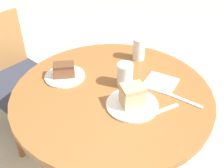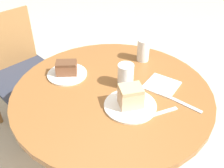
{
  "view_description": "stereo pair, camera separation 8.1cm",
  "coord_description": "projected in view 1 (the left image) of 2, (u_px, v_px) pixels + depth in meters",
  "views": [
    {
      "loc": [
        -0.74,
        -0.72,
        1.52
      ],
      "look_at": [
        0.0,
        0.0,
        0.76
      ],
      "focal_mm": 42.0,
      "sensor_mm": 36.0,
      "label": 1
    },
    {
      "loc": [
        -0.68,
        -0.78,
        1.52
      ],
      "look_at": [
        0.0,
        0.0,
        0.76
      ],
      "focal_mm": 42.0,
      "sensor_mm": 36.0,
      "label": 2
    }
  ],
  "objects": [
    {
      "name": "cake_slice_far",
      "position": [
        64.0,
        70.0,
        1.37
      ],
      "size": [
        0.13,
        0.12,
        0.07
      ],
      "rotation": [
        0.0,
        0.0,
        4.04
      ],
      "color": "brown",
      "rests_on": "plate_far"
    },
    {
      "name": "chair",
      "position": [
        12.0,
        75.0,
        1.87
      ],
      "size": [
        0.48,
        0.48,
        0.86
      ],
      "rotation": [
        0.0,
        0.0,
        0.06
      ],
      "color": "olive",
      "rests_on": "ground_plane"
    },
    {
      "name": "plate_far",
      "position": [
        65.0,
        76.0,
        1.4
      ],
      "size": [
        0.21,
        0.21,
        0.01
      ],
      "color": "white",
      "rests_on": "table"
    },
    {
      "name": "napkin_stack",
      "position": [
        160.0,
        83.0,
        1.35
      ],
      "size": [
        0.19,
        0.19,
        0.01
      ],
      "rotation": [
        0.0,
        0.0,
        0.27
      ],
      "color": "silver",
      "rests_on": "table"
    },
    {
      "name": "cake_slice_near",
      "position": [
        133.0,
        95.0,
        1.18
      ],
      "size": [
        0.13,
        0.12,
        0.1
      ],
      "rotation": [
        0.0,
        0.0,
        4.24
      ],
      "color": "beige",
      "rests_on": "plate_near"
    },
    {
      "name": "plate_near",
      "position": [
        132.0,
        105.0,
        1.21
      ],
      "size": [
        0.24,
        0.24,
        0.01
      ],
      "color": "white",
      "rests_on": "table"
    },
    {
      "name": "glass_water",
      "position": [
        139.0,
        50.0,
        1.52
      ],
      "size": [
        0.07,
        0.07,
        0.13
      ],
      "color": "silver",
      "rests_on": "table"
    },
    {
      "name": "table",
      "position": [
        112.0,
        118.0,
        1.41
      ],
      "size": [
        0.99,
        0.99,
        0.72
      ],
      "color": "brown",
      "rests_on": "ground_plane"
    },
    {
      "name": "glass_lemonade",
      "position": [
        125.0,
        76.0,
        1.31
      ],
      "size": [
        0.08,
        0.08,
        0.12
      ],
      "color": "beige",
      "rests_on": "table"
    },
    {
      "name": "spoon",
      "position": [
        186.0,
        101.0,
        1.23
      ],
      "size": [
        0.04,
        0.16,
        0.0
      ],
      "rotation": [
        0.0,
        0.0,
        1.72
      ],
      "color": "silver",
      "rests_on": "table"
    },
    {
      "name": "fork",
      "position": [
        164.0,
        110.0,
        1.18
      ],
      "size": [
        0.16,
        0.07,
        0.0
      ],
      "rotation": [
        0.0,
        0.0,
        2.82
      ],
      "color": "silver",
      "rests_on": "table"
    }
  ]
}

